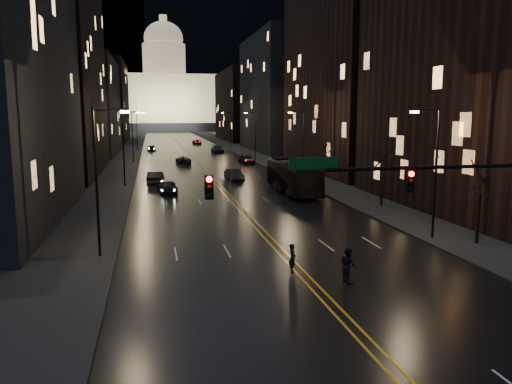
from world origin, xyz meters
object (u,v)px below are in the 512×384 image
bus (293,177)px  pedestrian_a (293,258)px  pedestrian_b (348,265)px  oncoming_car_b (156,178)px  traffic_signal (457,190)px  oncoming_car_a (168,187)px  receding_car_a (234,175)px

bus → pedestrian_a: bearing=-105.7°
pedestrian_a → bus: bearing=-2.8°
bus → pedestrian_b: 29.46m
bus → pedestrian_b: bearing=-100.2°
bus → oncoming_car_b: size_ratio=2.56×
traffic_signal → pedestrian_a: size_ratio=10.64×
oncoming_car_b → pedestrian_a: (6.95, -36.37, -0.01)m
oncoming_car_a → receding_car_a: 12.17m
receding_car_a → bus: bearing=-71.2°
oncoming_car_a → oncoming_car_b: 7.50m
bus → pedestrian_b: bus is taller
bus → oncoming_car_b: (-14.66, 9.51, -0.96)m
traffic_signal → oncoming_car_b: (-13.30, 41.37, -4.28)m
oncoming_car_a → pedestrian_a: pedestrian_a is taller
bus → oncoming_car_b: 17.50m
pedestrian_b → oncoming_car_a: bearing=7.3°
oncoming_car_b → bus: bearing=152.8°
pedestrian_b → oncoming_car_b: bearing=6.3°
oncoming_car_b → oncoming_car_a: bearing=105.0°
oncoming_car_b → pedestrian_b: bearing=109.4°
traffic_signal → pedestrian_b: size_ratio=9.42×
oncoming_car_b → pedestrian_b: 39.58m
receding_car_a → pedestrian_b: size_ratio=2.55×
bus → oncoming_car_a: 13.66m
oncoming_car_a → pedestrian_b: 32.10m
oncoming_car_b → pedestrian_b: pedestrian_b is taller
oncoming_car_b → receding_car_a: 9.95m
receding_car_a → pedestrian_a: size_ratio=2.88×
receding_car_a → pedestrian_b: (-0.59, -39.59, 0.15)m
bus → receding_car_a: bearing=114.5°
traffic_signal → oncoming_car_a: traffic_signal is taller
oncoming_car_a → pedestrian_b: (8.10, -31.06, 0.14)m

